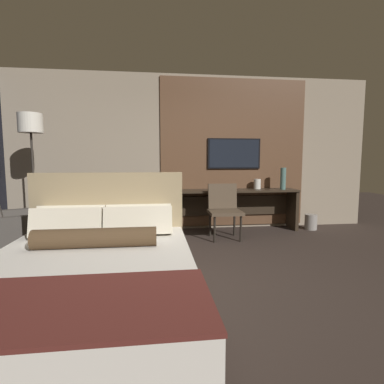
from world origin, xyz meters
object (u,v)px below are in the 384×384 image
tv (234,154)px  vase_short (257,184)px  armchair_by_window (19,235)px  vase_tall (283,179)px  desk_chair (224,206)px  floor_lamp (31,134)px  waste_bin (311,222)px  bed (91,280)px  desk (236,202)px

tv → vase_short: size_ratio=5.44×
armchair_by_window → vase_tall: 4.28m
tv → vase_short: (0.41, -0.12, -0.56)m
desk_chair → vase_tall: size_ratio=2.25×
floor_lamp → waste_bin: 4.89m
waste_bin → floor_lamp: bearing=-174.8°
armchair_by_window → floor_lamp: floor_lamp is taller
armchair_by_window → bed: bearing=-169.2°
tv → floor_lamp: floor_lamp is taller
desk_chair → armchair_by_window: bearing=-167.6°
bed → tv: 3.78m
vase_tall → armchair_by_window: bearing=-166.2°
vase_short → desk: bearing=-173.1°
bed → vase_tall: (2.82, 2.76, 0.62)m
bed → vase_short: size_ratio=12.43×
floor_lamp → vase_short: size_ratio=10.75×
desk_chair → armchair_by_window: desk_chair is taller
vase_short → tv: bearing=163.5°
desk → vase_tall: 0.95m
tv → armchair_by_window: size_ratio=1.04×
vase_tall → vase_short: 0.47m
armchair_by_window → waste_bin: size_ratio=3.39×
tv → desk_chair: size_ratio=1.12×
desk_chair → vase_short: 0.99m
desk → armchair_by_window: (-3.26, -1.11, -0.23)m
bed → waste_bin: bearing=39.0°
desk → vase_short: size_ratio=12.13×
desk_chair → bed: bearing=-124.2°
floor_lamp → desk: bearing=9.8°
desk_chair → desk: bearing=56.5°
tv → desk_chair: tv is taller
desk_chair → armchair_by_window: 2.99m
desk_chair → vase_tall: 1.31m
bed → floor_lamp: floor_lamp is taller
desk → vase_short: vase_short is taller
bed → armchair_by_window: (-1.29, 1.75, -0.03)m
desk → waste_bin: (1.39, -0.14, -0.38)m
bed → armchair_by_window: bearing=126.4°
tv → vase_tall: 0.99m
armchair_by_window → vase_tall: size_ratio=2.42×
desk_chair → vase_short: bearing=36.8°
desk → desk_chair: desk_chair is taller
desk → floor_lamp: (-3.25, -0.56, 1.13)m
tv → desk_chair: (-0.34, -0.68, -0.87)m
bed → floor_lamp: (-1.27, 2.30, 1.33)m
desk_chair → tv: bearing=63.9°
tv → waste_bin: bearing=-12.8°
floor_lamp → armchair_by_window: bearing=-91.7°
armchair_by_window → floor_lamp: (0.02, 0.55, 1.36)m
waste_bin → vase_tall: bearing=176.1°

